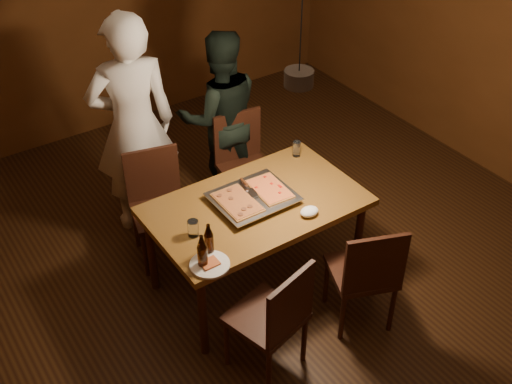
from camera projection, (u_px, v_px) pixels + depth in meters
room_shell at (297, 128)px, 4.04m from camera, size 6.00×6.00×6.00m
dining_table at (256, 212)px, 4.53m from camera, size 1.50×0.90×0.75m
chair_far_left at (157, 195)px, 4.91m from camera, size 0.51×0.51×0.49m
chair_far_right at (243, 155)px, 5.35m from camera, size 0.47×0.47×0.49m
chair_near_left at (276, 312)px, 3.95m from camera, size 0.51×0.51×0.49m
chair_near_right at (367, 269)px, 4.26m from camera, size 0.55×0.55×0.49m
pizza_tray at (253, 199)px, 4.49m from camera, size 0.56×0.47×0.05m
pizza_meat at (237, 202)px, 4.40m from camera, size 0.24×0.37×0.02m
pizza_cheese at (270, 189)px, 4.52m from camera, size 0.24×0.36×0.02m
spatula at (250, 193)px, 4.47m from camera, size 0.14×0.25×0.04m
beer_bottle_a at (202, 251)px, 3.90m from camera, size 0.06×0.06×0.24m
beer_bottle_b at (209, 239)px, 4.01m from camera, size 0.06×0.06×0.23m
water_glass_left at (193, 228)px, 4.18m from camera, size 0.07×0.07×0.12m
water_glass_right at (297, 149)px, 4.93m from camera, size 0.06×0.06×0.12m
plate_slice at (210, 264)px, 3.97m from camera, size 0.25×0.25×0.03m
napkin at (309, 212)px, 4.36m from camera, size 0.14×0.10×0.06m
diner_white at (133, 126)px, 4.97m from camera, size 0.76×0.58×1.86m
diner_dark at (220, 117)px, 5.42m from camera, size 0.88×0.78×1.53m
pendant_lamp at (299, 76)px, 3.82m from camera, size 0.18×0.18×1.10m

